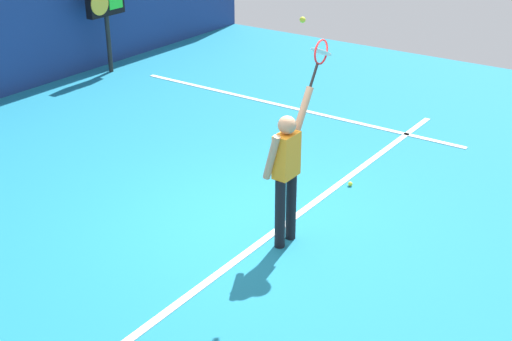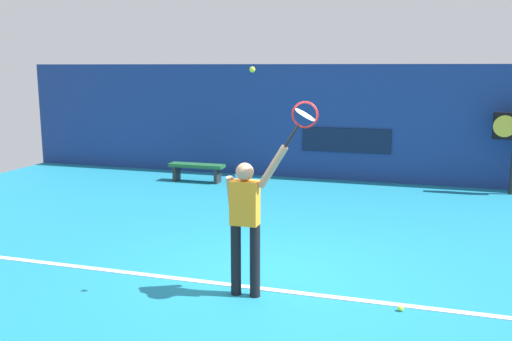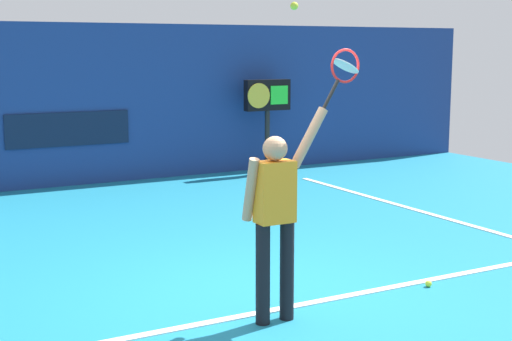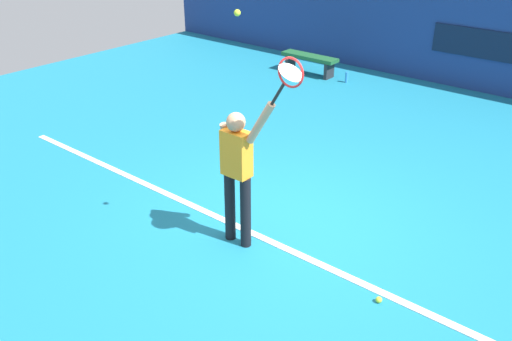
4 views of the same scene
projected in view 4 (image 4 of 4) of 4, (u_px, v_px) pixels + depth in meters
ground_plane at (282, 223)px, 7.24m from camera, size 18.00×18.00×0.00m
back_wall at (490, 23)px, 11.41m from camera, size 18.00×0.20×2.89m
sponsor_banner_center at (484, 44)px, 11.52m from camera, size 2.20×0.03×0.60m
court_baseline at (261, 237)px, 6.94m from camera, size 10.00×0.10×0.01m
tennis_player at (238, 168)px, 6.42m from camera, size 0.78×0.31×1.93m
tennis_racket at (289, 75)px, 5.45m from camera, size 0.46×0.27×0.61m
tennis_ball at (237, 13)px, 5.48m from camera, size 0.07×0.07×0.07m
court_bench at (309, 60)px, 12.98m from camera, size 1.40×0.36×0.45m
water_bottle at (347, 77)px, 12.49m from camera, size 0.07×0.07×0.24m
spare_ball at (379, 300)px, 5.84m from camera, size 0.07×0.07×0.07m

